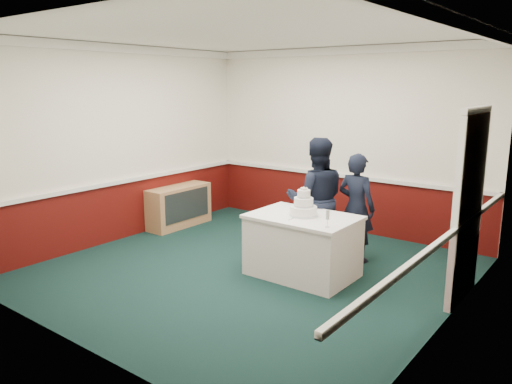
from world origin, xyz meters
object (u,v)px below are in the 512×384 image
Objects in this scene: person_man at (316,199)px; sideboard at (179,206)px; cake_table at (303,245)px; person_woman at (356,208)px; wedding_cake at (303,207)px; champagne_flute at (328,216)px; cake_knife at (293,218)px.

sideboard is at bearing -36.96° from person_man.
person_woman is (0.27, 0.92, 0.35)m from cake_table.
wedding_cake is 1.78× the size of champagne_flute.
champagne_flute is at bearing -15.66° from cake_knife.
sideboard is 2.75m from person_man.
cake_table is 0.83m from person_man.
person_woman reaches higher than champagne_flute.
person_woman is at bearing 67.75° from cake_knife.
champagne_flute reaches higher than sideboard.
cake_table is at bearing -12.61° from sideboard.
champagne_flute reaches higher than cake_knife.
cake_knife is 0.13× the size of person_man.
cake_table is 6.00× the size of cake_knife.
wedding_cake reaches higher than champagne_flute.
person_man is (-0.21, 0.66, -0.05)m from wedding_cake.
sideboard is 3.58m from champagne_flute.
champagne_flute is (3.41, -0.93, 0.58)m from sideboard.
person_woman reaches higher than sideboard.
wedding_cake is 0.21× the size of person_man.
champagne_flute is at bearing -29.25° from wedding_cake.
cake_table is 0.50m from wedding_cake.
cake_table reaches higher than sideboard.
wedding_cake is at bearing 70.14° from person_man.
champagne_flute is 1.24m from person_woman.
person_man is (-0.71, 0.94, -0.07)m from champagne_flute.
wedding_cake is 0.23m from cake_knife.
champagne_flute is (0.50, -0.28, 0.53)m from cake_table.
person_woman is (3.19, 0.27, 0.40)m from sideboard.
cake_knife is 1.07× the size of champagne_flute.
cake_knife reaches higher than sideboard.
person_woman is at bearing 4.85° from sideboard.
cake_table is at bearing 150.75° from champagne_flute.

